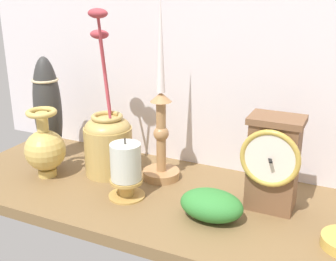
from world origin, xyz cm
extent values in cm
cube|color=brown|center=(0.00, 0.00, -1.20)|extent=(100.00, 36.00, 2.40)
cube|color=silver|center=(0.00, 18.50, 32.50)|extent=(120.00, 2.00, 65.00)
cube|color=brown|center=(18.60, 3.95, 8.61)|extent=(8.87, 6.45, 17.22)
cube|color=brown|center=(18.60, 3.95, 17.82)|extent=(9.94, 7.23, 1.20)
torus|color=gold|center=(18.60, 0.32, 11.67)|extent=(10.93, 0.99, 10.93)
cylinder|color=#EFE2D0|center=(18.60, 0.22, 11.67)|extent=(9.14, 0.40, 9.14)
cube|color=black|center=(18.60, -0.08, 11.67)|extent=(1.70, 3.48, 0.30)
cylinder|color=#AB7B4D|center=(-6.18, 6.60, 0.90)|extent=(8.17, 8.17, 1.80)
cylinder|color=#AB7B4D|center=(-6.18, 6.60, 9.72)|extent=(2.11, 2.11, 15.84)
sphere|color=#AB7B4D|center=(-6.18, 6.60, 10.51)|extent=(3.38, 3.38, 3.38)
cone|color=#AB7B4D|center=(-6.18, 6.60, 18.64)|extent=(4.66, 4.66, 2.00)
cone|color=white|center=(-6.18, 6.60, 29.86)|extent=(1.86, 1.86, 20.43)
cylinder|color=tan|center=(-30.00, -3.27, 0.80)|extent=(4.08, 4.08, 1.60)
sphere|color=tan|center=(-30.00, -3.27, 6.13)|extent=(9.06, 9.06, 9.06)
cylinder|color=tan|center=(-30.00, -3.27, 12.77)|extent=(2.54, 2.54, 4.22)
torus|color=tan|center=(-30.00, -3.27, 14.88)|extent=(6.66, 6.66, 1.20)
cylinder|color=tan|center=(-18.15, 4.02, 5.42)|extent=(10.83, 10.83, 10.85)
ellipsoid|color=tan|center=(-18.15, 4.02, 10.85)|extent=(10.29, 10.29, 5.14)
torus|color=tan|center=(-18.15, 4.02, 13.42)|extent=(7.03, 7.03, 1.07)
cylinder|color=#A6373E|center=(-18.15, 4.02, 22.15)|extent=(4.86, 4.46, 16.78)
ellipsoid|color=#A6373E|center=(-20.31, 5.94, 30.89)|extent=(4.40, 2.80, 2.00)
cylinder|color=#A6373E|center=(-18.15, 4.02, 24.47)|extent=(1.50, 4.80, 21.83)
ellipsoid|color=#A6373E|center=(-17.70, 1.92, 35.53)|extent=(4.40, 2.80, 2.00)
cylinder|color=#B99048|center=(-8.68, -4.29, 1.78)|extent=(2.99, 2.99, 3.57)
cylinder|color=#B99048|center=(-8.68, -4.29, 0.40)|extent=(7.46, 7.46, 0.80)
cylinder|color=#B99048|center=(-8.68, -4.29, 3.57)|extent=(6.72, 6.72, 0.60)
cylinder|color=silver|center=(-8.68, -4.29, 7.72)|extent=(6.17, 6.17, 7.50)
cylinder|color=black|center=(-8.68, -4.29, 12.07)|extent=(0.30, 0.30, 1.20)
ellipsoid|color=#323231|center=(-35.84, 5.40, 12.61)|extent=(6.62, 6.62, 25.22)
torus|color=#CCB78C|center=(-35.84, 5.40, 19.67)|extent=(6.23, 6.23, 0.60)
ellipsoid|color=#317E34|center=(9.73, -5.03, 2.78)|extent=(11.89, 8.32, 5.56)
camera|label=1|loc=(31.89, -70.71, 41.47)|focal=45.46mm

